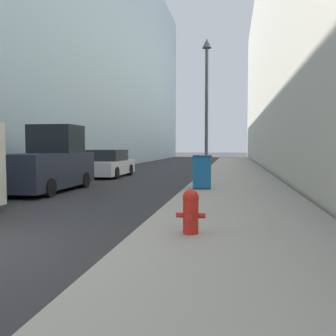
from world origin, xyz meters
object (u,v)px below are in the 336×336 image
object	(u,v)px
trash_bin	(202,171)
lamppost	(207,96)
fire_hydrant	(191,210)
pickup_truck	(48,164)
parked_sedan_near	(108,164)

from	to	relation	value
trash_bin	lamppost	bearing A→B (deg)	91.23
fire_hydrant	pickup_truck	world-z (taller)	pickup_truck
fire_hydrant	trash_bin	bearing A→B (deg)	93.00
lamppost	trash_bin	bearing A→B (deg)	-88.77
pickup_truck	parked_sedan_near	size ratio (longest dim) A/B	1.08
lamppost	pickup_truck	xyz separation A→B (m)	(-5.73, -3.38, -2.86)
fire_hydrant	lamppost	xyz separation A→B (m)	(-0.43, 10.06, 3.32)
trash_bin	pickup_truck	xyz separation A→B (m)	(-5.79, -0.40, 0.25)
fire_hydrant	parked_sedan_near	world-z (taller)	parked_sedan_near
lamppost	parked_sedan_near	xyz separation A→B (m)	(-5.69, 3.35, -3.19)
lamppost	pickup_truck	distance (m)	7.24
fire_hydrant	pickup_truck	xyz separation A→B (m)	(-6.16, 6.68, 0.46)
pickup_truck	trash_bin	bearing A→B (deg)	3.93
parked_sedan_near	lamppost	bearing A→B (deg)	-30.50
fire_hydrant	trash_bin	size ratio (longest dim) A/B	0.64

